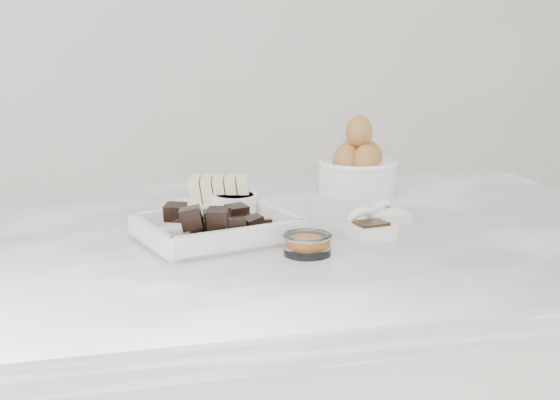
# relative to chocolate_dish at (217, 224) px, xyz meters

# --- Properties ---
(marble_slab) EXTENTS (1.20, 0.80, 0.04)m
(marble_slab) POSITION_rel_chocolate_dish_xyz_m (0.09, 0.03, -0.04)
(marble_slab) COLOR silver
(marble_slab) RESTS_ON cabinet
(chocolate_dish) EXTENTS (0.25, 0.21, 0.06)m
(chocolate_dish) POSITION_rel_chocolate_dish_xyz_m (0.00, 0.00, 0.00)
(chocolate_dish) COLOR white
(chocolate_dish) RESTS_ON marble_slab
(butter_plate) EXTENTS (0.20, 0.20, 0.07)m
(butter_plate) POSITION_rel_chocolate_dish_xyz_m (0.02, 0.13, 0.00)
(butter_plate) COLOR white
(butter_plate) RESTS_ON marble_slab
(sugar_ramekin) EXTENTS (0.07, 0.07, 0.04)m
(sugar_ramekin) POSITION_rel_chocolate_dish_xyz_m (0.05, 0.10, 0.00)
(sugar_ramekin) COLOR white
(sugar_ramekin) RESTS_ON marble_slab
(egg_bowl) EXTENTS (0.15, 0.15, 0.14)m
(egg_bowl) POSITION_rel_chocolate_dish_xyz_m (0.31, 0.26, 0.02)
(egg_bowl) COLOR white
(egg_bowl) RESTS_ON marble_slab
(honey_bowl) EXTENTS (0.08, 0.08, 0.03)m
(honey_bowl) POSITION_rel_chocolate_dish_xyz_m (0.02, 0.02, -0.01)
(honey_bowl) COLOR white
(honey_bowl) RESTS_ON marble_slab
(zest_bowl) EXTENTS (0.07, 0.07, 0.03)m
(zest_bowl) POSITION_rel_chocolate_dish_xyz_m (0.10, -0.11, -0.01)
(zest_bowl) COLOR white
(zest_bowl) RESTS_ON marble_slab
(vanilla_spoon) EXTENTS (0.07, 0.08, 0.05)m
(vanilla_spoon) POSITION_rel_chocolate_dish_xyz_m (0.21, -0.05, -0.01)
(vanilla_spoon) COLOR white
(vanilla_spoon) RESTS_ON marble_slab
(salt_spoon) EXTENTS (0.06, 0.07, 0.04)m
(salt_spoon) POSITION_rel_chocolate_dish_xyz_m (0.28, 0.03, -0.01)
(salt_spoon) COLOR white
(salt_spoon) RESTS_ON marble_slab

